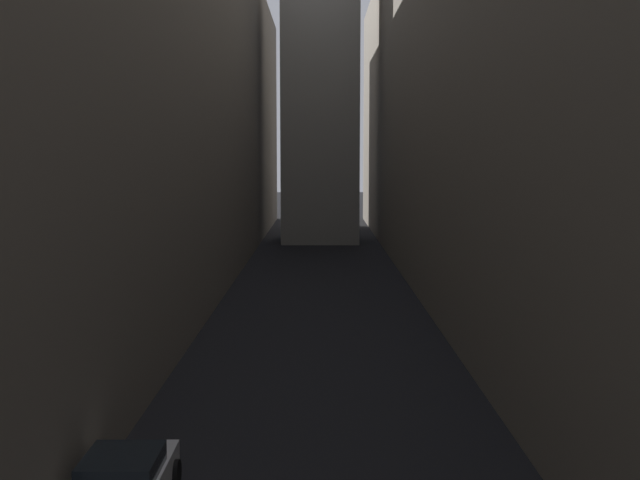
{
  "coord_description": "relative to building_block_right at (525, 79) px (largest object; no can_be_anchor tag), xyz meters",
  "views": [
    {
      "loc": [
        -0.01,
        2.38,
        7.94
      ],
      "look_at": [
        0.0,
        15.89,
        6.52
      ],
      "focal_mm": 44.64,
      "sensor_mm": 36.0,
      "label": 1
    }
  ],
  "objects": [
    {
      "name": "building_block_right",
      "position": [
        0.0,
        0.0,
        0.0
      ],
      "size": [
        13.25,
        108.0,
        24.95
      ],
      "primitive_type": "cube",
      "color": "#756B5B",
      "rests_on": "ground"
    },
    {
      "name": "building_block_left",
      "position": [
        -22.71,
        0.0,
        -0.55
      ],
      "size": [
        10.18,
        108.0,
        23.85
      ],
      "primitive_type": "cube",
      "color": "#60594F",
      "rests_on": "ground"
    },
    {
      "name": "ground_plane",
      "position": [
        -12.13,
        -2.0,
        -12.47
      ],
      "size": [
        264.0,
        264.0,
        0.0
      ],
      "primitive_type": "plane",
      "color": "black"
    }
  ]
}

